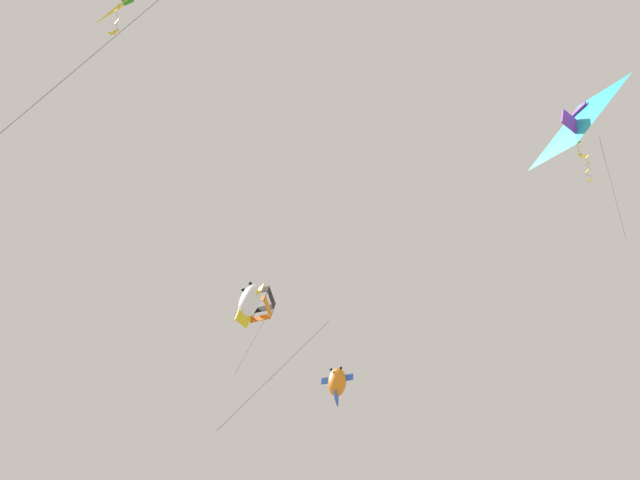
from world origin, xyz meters
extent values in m
cube|color=black|center=(9.36, 7.52, 36.84)|extent=(0.37, 0.94, 0.47)
cube|color=black|center=(10.20, 7.36, 36.50)|extent=(0.37, 0.94, 0.47)
cube|color=black|center=(9.70, 6.99, 36.67)|extent=(1.03, 0.22, 0.80)
cube|color=black|center=(9.86, 7.89, 36.67)|extent=(1.03, 0.22, 0.80)
cube|color=orange|center=(9.03, 7.58, 35.98)|extent=(0.37, 0.94, 0.47)
cube|color=orange|center=(9.87, 7.42, 35.64)|extent=(0.37, 0.94, 0.47)
cube|color=orange|center=(9.36, 7.05, 35.81)|extent=(1.03, 0.22, 0.80)
cube|color=orange|center=(9.53, 7.95, 35.81)|extent=(1.03, 0.22, 0.80)
cylinder|color=#332D28|center=(9.11, 7.09, 36.41)|extent=(0.58, 0.14, 1.39)
cylinder|color=#332D28|center=(9.28, 8.00, 36.41)|extent=(0.58, 0.14, 1.39)
cylinder|color=#332D28|center=(9.95, 6.94, 36.07)|extent=(0.58, 0.14, 1.39)
cylinder|color=#332D28|center=(10.12, 7.85, 36.07)|extent=(0.58, 0.14, 1.39)
cylinder|color=#47474C|center=(8.67, 7.35, 33.59)|extent=(0.35, 1.39, 3.99)
ellipsoid|color=white|center=(1.41, 5.89, 28.98)|extent=(1.19, 1.18, 1.59)
cube|color=yellow|center=(1.18, 5.58, 29.15)|extent=(0.44, 0.47, 0.33)
cube|color=yellow|center=(1.70, 6.14, 29.15)|extent=(0.44, 0.47, 0.33)
cube|color=yellow|center=(1.26, 6.03, 28.13)|extent=(0.44, 0.42, 0.56)
sphere|color=black|center=(1.16, 5.85, 29.51)|extent=(0.18, 0.18, 0.14)
sphere|color=black|center=(1.43, 6.15, 29.51)|extent=(0.18, 0.18, 0.14)
cylinder|color=#47474C|center=(0.08, 4.54, 25.17)|extent=(3.02, 2.35, 5.68)
cylinder|color=#47474C|center=(-8.77, 7.13, 29.57)|extent=(0.02, 0.02, 0.32)
cube|color=yellow|center=(-8.78, 7.13, 29.41)|extent=(0.10, 0.16, 0.06)
cylinder|color=#47474C|center=(-8.71, 7.13, 29.24)|extent=(0.02, 0.14, 0.33)
cube|color=yellow|center=(-8.65, 7.12, 29.08)|extent=(0.13, 0.14, 0.06)
cylinder|color=#47474C|center=(-8.61, 7.11, 28.92)|extent=(0.02, 0.08, 0.33)
cube|color=yellow|center=(-8.57, 7.11, 28.76)|extent=(0.05, 0.17, 0.06)
cylinder|color=#47474C|center=(-8.64, 7.11, 28.60)|extent=(0.01, 0.14, 0.33)
cube|color=yellow|center=(-8.70, 7.11, 28.43)|extent=(0.06, 0.17, 0.06)
cylinder|color=#47474C|center=(-9.79, 6.50, 25.87)|extent=(1.27, 2.07, 7.73)
pyramid|color=#1EB2C6|center=(0.50, -5.56, 35.13)|extent=(3.26, 2.96, 2.20)
cube|color=purple|center=(0.31, -5.35, 34.93)|extent=(0.81, 0.92, 1.26)
cube|color=purple|center=(0.69, -5.79, 36.07)|extent=(0.77, 0.69, 0.25)
cylinder|color=#47474C|center=(0.29, -5.32, 33.92)|extent=(0.04, 0.04, 0.22)
cube|color=yellow|center=(0.30, -5.33, 33.81)|extent=(0.07, 0.17, 0.06)
cylinder|color=#47474C|center=(0.37, -5.31, 33.70)|extent=(0.05, 0.15, 0.22)
cube|color=yellow|center=(0.44, -5.29, 33.59)|extent=(0.17, 0.08, 0.06)
cylinder|color=#47474C|center=(0.46, -5.30, 33.48)|extent=(0.03, 0.04, 0.22)
cube|color=yellow|center=(0.47, -5.31, 33.37)|extent=(0.03, 0.17, 0.06)
cylinder|color=#47474C|center=(0.42, -5.32, 33.26)|extent=(0.03, 0.11, 0.22)
cube|color=yellow|center=(0.37, -5.33, 33.15)|extent=(0.09, 0.16, 0.06)
cylinder|color=#47474C|center=(0.29, -5.32, 33.04)|extent=(0.01, 0.17, 0.23)
cube|color=yellow|center=(0.20, -5.32, 32.93)|extent=(0.17, 0.04, 0.06)
cylinder|color=#47474C|center=(0.13, -5.33, 32.82)|extent=(0.03, 0.16, 0.23)
cube|color=yellow|center=(0.05, -5.34, 32.71)|extent=(0.15, 0.12, 0.06)
cylinder|color=#47474C|center=(0.09, -5.34, 32.60)|extent=(0.02, 0.08, 0.22)
cube|color=yellow|center=(0.12, -5.34, 32.49)|extent=(0.14, 0.13, 0.06)
cylinder|color=#47474C|center=(0.20, -5.31, 32.38)|extent=(0.07, 0.16, 0.23)
cube|color=yellow|center=(0.27, -5.28, 32.27)|extent=(0.14, 0.13, 0.06)
cylinder|color=#47474C|center=(0.37, -5.30, 32.16)|extent=(0.06, 0.21, 0.23)
cube|color=yellow|center=(0.47, -5.33, 32.05)|extent=(0.11, 0.16, 0.06)
cylinder|color=#47474C|center=(-0.07, -5.73, 31.17)|extent=(0.87, 0.72, 5.73)
ellipsoid|color=orange|center=(6.92, 3.75, 29.62)|extent=(0.89, 0.76, 1.46)
cube|color=blue|center=(6.91, 3.39, 29.78)|extent=(0.15, 0.50, 0.31)
cube|color=blue|center=(6.99, 4.09, 29.78)|extent=(0.15, 0.50, 0.31)
cube|color=blue|center=(6.77, 3.76, 28.82)|extent=(0.50, 0.10, 0.50)
sphere|color=black|center=(6.73, 3.58, 30.10)|extent=(0.14, 0.12, 0.13)
sphere|color=black|center=(6.77, 3.95, 30.10)|extent=(0.14, 0.12, 0.13)
camera|label=1|loc=(-17.88, 1.01, 11.29)|focal=46.81mm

